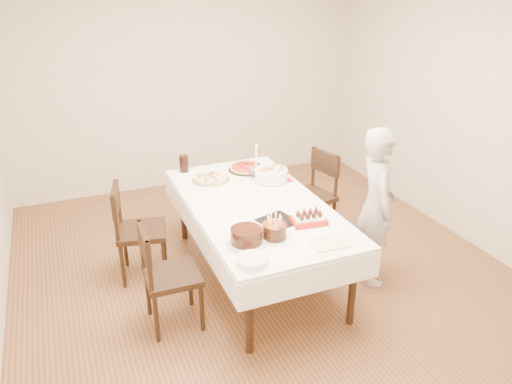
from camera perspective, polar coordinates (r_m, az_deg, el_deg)
name	(u,v)px	position (r m, az deg, el deg)	size (l,w,h in m)	color
floor	(266,276)	(4.78, 1.11, -9.53)	(5.00, 5.00, 0.00)	brown
wall_back	(188,82)	(6.47, -7.83, 12.39)	(4.50, 0.04, 2.70)	beige
wall_front	(510,315)	(2.35, 27.03, -12.45)	(4.50, 0.04, 2.70)	beige
wall_right	(475,112)	(5.45, 23.74, 8.36)	(0.04, 5.00, 2.70)	beige
dining_table	(256,240)	(4.59, 0.00, -5.53)	(1.14, 2.14, 0.75)	white
chair_right_savory	(309,197)	(5.24, 6.11, -0.57)	(0.48, 0.48, 0.94)	black
chair_left_savory	(142,231)	(4.68, -12.93, -4.37)	(0.47, 0.47, 0.92)	black
chair_left_dessert	(172,276)	(4.02, -9.55, -9.40)	(0.46, 0.46, 0.90)	black
person	(376,207)	(4.53, 13.55, -1.64)	(0.53, 0.35, 1.46)	beige
pizza_white	(211,178)	(4.90, -5.19, 1.55)	(0.37, 0.37, 0.04)	beige
pizza_pepperoni	(246,168)	(5.14, -1.10, 2.77)	(0.37, 0.37, 0.04)	red
red_placemat	(278,180)	(4.91, 2.52, 1.42)	(0.23, 0.23, 0.01)	#B21E1E
pasta_bowl	(271,175)	(4.88, 1.75, 2.01)	(0.32, 0.32, 0.10)	white
taper_candle	(256,159)	(4.95, 0.03, 3.74)	(0.07, 0.07, 0.34)	white
shaker_pair	(253,173)	(4.93, -0.31, 2.18)	(0.09, 0.09, 0.11)	white
cola_glass	(184,164)	(5.13, -8.23, 3.22)	(0.09, 0.09, 0.17)	black
layer_cake	(246,236)	(3.77, -1.11, -5.06)	(0.31, 0.31, 0.12)	black
cake_board	(278,221)	(4.11, 2.49, -3.37)	(0.28, 0.28, 0.01)	black
birthday_cake	(275,226)	(3.83, 2.13, -3.95)	(0.19, 0.19, 0.17)	#361C0E
strawberry_box	(309,219)	(4.09, 6.05, -3.12)	(0.28, 0.18, 0.07)	#B01E14
box_lid	(329,244)	(3.83, 8.34, -5.86)	(0.31, 0.21, 0.03)	beige
plate_stack	(252,260)	(3.54, -0.43, -7.81)	(0.23, 0.23, 0.05)	white
china_plate	(241,246)	(3.75, -1.70, -6.22)	(0.19, 0.19, 0.01)	white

